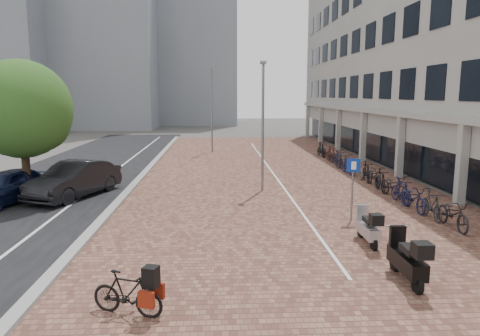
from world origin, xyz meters
name	(u,v)px	position (x,y,z in m)	size (l,w,h in m)	color
ground	(251,242)	(0.00, 0.00, 0.00)	(140.00, 140.00, 0.00)	#474442
plaza_brick	(269,173)	(2.00, 12.00, 0.01)	(14.50, 42.00, 0.04)	brown
street_asphalt	(75,175)	(-9.00, 12.00, 0.01)	(8.00, 50.00, 0.03)	black
curb	(145,173)	(-5.10, 12.00, 0.07)	(0.35, 42.00, 0.14)	gray
lane_line	(111,174)	(-7.00, 12.00, 0.02)	(0.12, 44.00, 0.00)	white
parking_line	(272,172)	(2.20, 12.00, 0.04)	(0.10, 30.00, 0.00)	white
office_building	(431,32)	(12.97, 16.00, 8.44)	(8.40, 40.00, 15.00)	#A5A59F
bg_towers	(115,22)	(-14.34, 48.94, 13.96)	(33.00, 23.00, 32.00)	gray
car_navy	(7,186)	(-9.66, 5.39, 0.72)	(1.70, 4.22, 1.44)	black
car_dark	(75,180)	(-7.25, 6.39, 0.78)	(1.66, 4.76, 1.57)	black
hero_bike	(127,293)	(-2.86, -4.39, 0.50)	(1.64, 0.95, 1.12)	black
scooter_front	(368,226)	(3.50, -0.39, 0.56)	(0.51, 1.63, 1.12)	#A2A2A7
scooter_mid	(407,258)	(3.50, -3.12, 0.62)	(0.57, 1.82, 1.25)	black
parking_sign	(353,180)	(3.78, 2.10, 1.49)	(0.47, 0.11, 2.25)	slate
lamp_near	(263,128)	(1.10, 7.13, 2.94)	(0.12, 0.12, 5.88)	slate
lamp_far	(212,111)	(-1.35, 21.19, 3.20)	(0.12, 0.12, 6.41)	slate
street_tree	(25,112)	(-8.94, 5.96, 3.75)	(4.06, 4.06, 5.91)	#382619
bike_row	(358,168)	(6.65, 10.20, 0.52)	(1.34, 20.41, 1.05)	black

